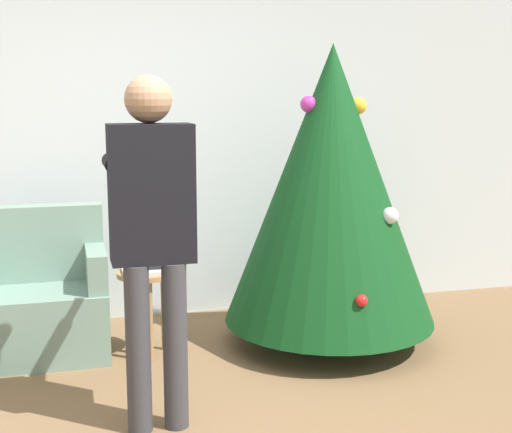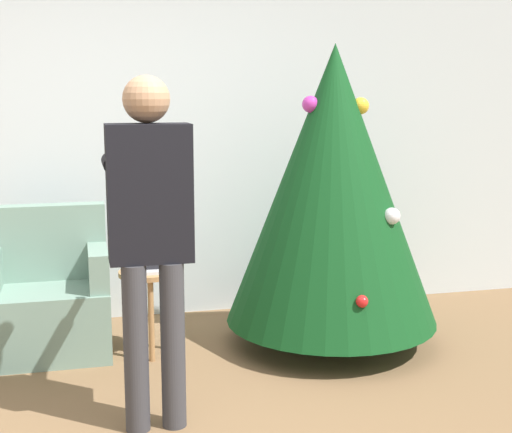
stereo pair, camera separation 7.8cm
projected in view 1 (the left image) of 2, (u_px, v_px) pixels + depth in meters
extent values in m
cube|color=silver|center=(142.00, 133.00, 5.11)|extent=(8.00, 0.06, 2.70)
cylinder|color=brown|center=(328.00, 330.00, 4.73)|extent=(0.10, 0.10, 0.16)
cone|color=#0F4219|center=(331.00, 185.00, 4.57)|extent=(1.37, 1.37, 1.78)
sphere|color=white|center=(390.00, 216.00, 4.36)|extent=(0.10, 0.10, 0.10)
sphere|color=gold|center=(358.00, 106.00, 4.49)|extent=(0.11, 0.11, 0.11)
sphere|color=#B23399|center=(309.00, 104.00, 4.43)|extent=(0.11, 0.11, 0.11)
sphere|color=#B23399|center=(353.00, 117.00, 4.61)|extent=(0.07, 0.07, 0.07)
sphere|color=red|center=(362.00, 301.00, 4.11)|extent=(0.07, 0.07, 0.07)
sphere|color=#B23399|center=(345.00, 210.00, 5.02)|extent=(0.09, 0.09, 0.09)
cube|color=gray|center=(45.00, 322.00, 4.46)|extent=(0.77, 0.60, 0.43)
cube|color=gray|center=(42.00, 243.00, 4.60)|extent=(0.77, 0.14, 0.49)
cube|color=gray|center=(96.00, 267.00, 4.49)|extent=(0.12, 0.54, 0.24)
cylinder|color=#38383D|center=(138.00, 350.00, 3.42)|extent=(0.12, 0.12, 0.83)
cylinder|color=#38383D|center=(175.00, 346.00, 3.47)|extent=(0.12, 0.12, 0.83)
cube|color=black|center=(151.00, 194.00, 3.38)|extent=(0.40, 0.20, 0.66)
sphere|color=tan|center=(148.00, 99.00, 3.33)|extent=(0.23, 0.23, 0.23)
cylinder|color=black|center=(112.00, 163.00, 3.49)|extent=(0.08, 0.30, 0.08)
cylinder|color=black|center=(180.00, 161.00, 3.58)|extent=(0.08, 0.30, 0.08)
cube|color=white|center=(174.00, 158.00, 3.76)|extent=(0.04, 0.14, 0.04)
cylinder|color=#A37547|center=(147.00, 274.00, 4.42)|extent=(0.37, 0.37, 0.03)
cylinder|color=#A37547|center=(150.00, 322.00, 4.35)|extent=(0.04, 0.04, 0.51)
cylinder|color=#A37547|center=(164.00, 311.00, 4.56)|extent=(0.04, 0.04, 0.51)
cylinder|color=#A37547|center=(129.00, 314.00, 4.50)|extent=(0.04, 0.04, 0.51)
cube|color=silver|center=(146.00, 270.00, 4.42)|extent=(0.30, 0.25, 0.02)
cube|color=black|center=(146.00, 266.00, 4.42)|extent=(0.19, 0.11, 0.02)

